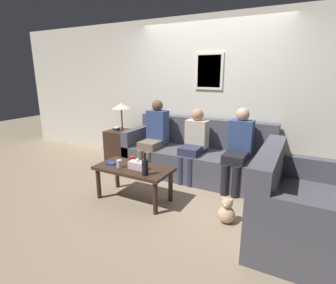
{
  "coord_description": "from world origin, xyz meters",
  "views": [
    {
      "loc": [
        1.53,
        -3.35,
        1.69
      ],
      "look_at": [
        -0.21,
        -0.11,
        0.7
      ],
      "focal_mm": 28.0,
      "sensor_mm": 36.0,
      "label": 1
    }
  ],
  "objects_px": {
    "couch_side": "(294,209)",
    "drinking_glass": "(119,164)",
    "person_left": "(154,134)",
    "teddy_bear": "(226,212)",
    "person_right": "(238,146)",
    "person_middle": "(194,142)",
    "couch_main": "(197,157)",
    "wine_bottle": "(145,167)",
    "coffee_table": "(134,172)"
  },
  "relations": [
    {
      "from": "couch_main",
      "to": "person_right",
      "type": "distance_m",
      "value": 0.78
    },
    {
      "from": "person_middle",
      "to": "couch_main",
      "type": "bearing_deg",
      "value": 91.92
    },
    {
      "from": "person_middle",
      "to": "drinking_glass",
      "type": "bearing_deg",
      "value": -117.31
    },
    {
      "from": "couch_side",
      "to": "teddy_bear",
      "type": "bearing_deg",
      "value": 94.49
    },
    {
      "from": "person_left",
      "to": "teddy_bear",
      "type": "relative_size",
      "value": 3.96
    },
    {
      "from": "couch_main",
      "to": "person_right",
      "type": "relative_size",
      "value": 2.01
    },
    {
      "from": "drinking_glass",
      "to": "person_middle",
      "type": "relative_size",
      "value": 0.09
    },
    {
      "from": "wine_bottle",
      "to": "teddy_bear",
      "type": "xyz_separation_m",
      "value": [
        0.99,
        0.18,
        -0.44
      ]
    },
    {
      "from": "person_left",
      "to": "couch_side",
      "type": "bearing_deg",
      "value": -23.1
    },
    {
      "from": "couch_main",
      "to": "person_right",
      "type": "height_order",
      "value": "person_right"
    },
    {
      "from": "couch_main",
      "to": "couch_side",
      "type": "distance_m",
      "value": 1.9
    },
    {
      "from": "couch_main",
      "to": "teddy_bear",
      "type": "height_order",
      "value": "couch_main"
    },
    {
      "from": "wine_bottle",
      "to": "teddy_bear",
      "type": "relative_size",
      "value": 0.91
    },
    {
      "from": "drinking_glass",
      "to": "person_left",
      "type": "distance_m",
      "value": 1.16
    },
    {
      "from": "couch_side",
      "to": "drinking_glass",
      "type": "height_order",
      "value": "couch_side"
    },
    {
      "from": "wine_bottle",
      "to": "drinking_glass",
      "type": "relative_size",
      "value": 2.77
    },
    {
      "from": "teddy_bear",
      "to": "person_right",
      "type": "bearing_deg",
      "value": 98.15
    },
    {
      "from": "wine_bottle",
      "to": "person_right",
      "type": "xyz_separation_m",
      "value": [
        0.84,
        1.21,
        0.07
      ]
    },
    {
      "from": "teddy_bear",
      "to": "wine_bottle",
      "type": "bearing_deg",
      "value": -169.57
    },
    {
      "from": "couch_side",
      "to": "teddy_bear",
      "type": "relative_size",
      "value": 4.38
    },
    {
      "from": "person_right",
      "to": "person_middle",
      "type": "bearing_deg",
      "value": -178.6
    },
    {
      "from": "drinking_glass",
      "to": "person_right",
      "type": "distance_m",
      "value": 1.73
    },
    {
      "from": "person_left",
      "to": "teddy_bear",
      "type": "height_order",
      "value": "person_left"
    },
    {
      "from": "couch_side",
      "to": "wine_bottle",
      "type": "relative_size",
      "value": 4.79
    },
    {
      "from": "drinking_glass",
      "to": "teddy_bear",
      "type": "xyz_separation_m",
      "value": [
        1.43,
        0.12,
        -0.38
      ]
    },
    {
      "from": "wine_bottle",
      "to": "couch_main",
      "type": "bearing_deg",
      "value": 84.2
    },
    {
      "from": "drinking_glass",
      "to": "person_middle",
      "type": "height_order",
      "value": "person_middle"
    },
    {
      "from": "couch_main",
      "to": "person_middle",
      "type": "xyz_separation_m",
      "value": [
        0.01,
        -0.17,
        0.3
      ]
    },
    {
      "from": "person_middle",
      "to": "person_right",
      "type": "bearing_deg",
      "value": 1.4
    },
    {
      "from": "person_middle",
      "to": "teddy_bear",
      "type": "xyz_separation_m",
      "value": [
        0.84,
        -1.01,
        -0.49
      ]
    },
    {
      "from": "person_left",
      "to": "person_right",
      "type": "xyz_separation_m",
      "value": [
        1.43,
        0.01,
        -0.02
      ]
    },
    {
      "from": "couch_side",
      "to": "drinking_glass",
      "type": "bearing_deg",
      "value": 94.84
    },
    {
      "from": "wine_bottle",
      "to": "teddy_bear",
      "type": "height_order",
      "value": "wine_bottle"
    },
    {
      "from": "person_right",
      "to": "teddy_bear",
      "type": "height_order",
      "value": "person_right"
    },
    {
      "from": "couch_main",
      "to": "coffee_table",
      "type": "relative_size",
      "value": 2.33
    },
    {
      "from": "couch_main",
      "to": "person_right",
      "type": "bearing_deg",
      "value": -12.29
    },
    {
      "from": "wine_bottle",
      "to": "person_right",
      "type": "height_order",
      "value": "person_right"
    },
    {
      "from": "person_right",
      "to": "drinking_glass",
      "type": "bearing_deg",
      "value": -137.95
    },
    {
      "from": "coffee_table",
      "to": "person_right",
      "type": "distance_m",
      "value": 1.56
    },
    {
      "from": "drinking_glass",
      "to": "person_left",
      "type": "bearing_deg",
      "value": 97.19
    },
    {
      "from": "couch_side",
      "to": "person_left",
      "type": "distance_m",
      "value": 2.48
    },
    {
      "from": "couch_side",
      "to": "couch_main",
      "type": "bearing_deg",
      "value": 53.63
    },
    {
      "from": "coffee_table",
      "to": "teddy_bear",
      "type": "relative_size",
      "value": 3.29
    },
    {
      "from": "couch_side",
      "to": "teddy_bear",
      "type": "xyz_separation_m",
      "value": [
        -0.69,
        -0.05,
        -0.19
      ]
    },
    {
      "from": "person_right",
      "to": "teddy_bear",
      "type": "relative_size",
      "value": 3.81
    },
    {
      "from": "teddy_bear",
      "to": "person_left",
      "type": "bearing_deg",
      "value": 147.09
    },
    {
      "from": "coffee_table",
      "to": "person_middle",
      "type": "bearing_deg",
      "value": 67.63
    },
    {
      "from": "couch_main",
      "to": "wine_bottle",
      "type": "relative_size",
      "value": 8.39
    },
    {
      "from": "coffee_table",
      "to": "teddy_bear",
      "type": "xyz_separation_m",
      "value": [
        1.27,
        0.03,
        -0.26
      ]
    },
    {
      "from": "couch_side",
      "to": "person_left",
      "type": "bearing_deg",
      "value": 66.9
    }
  ]
}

